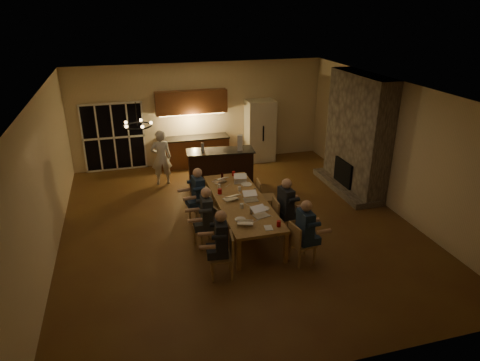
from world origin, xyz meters
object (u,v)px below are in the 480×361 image
Objects in this scene: standing_person at (161,158)px; mug_back at (219,186)px; person_right_mid at (286,208)px; person_left_far at (198,196)px; can_silver at (251,211)px; redcup_far at (234,174)px; chair_right_far at (266,197)px; plate_near at (264,208)px; dining_table at (241,215)px; person_right_near at (305,232)px; redcup_near at (279,224)px; laptop_c at (231,195)px; chair_left_far at (200,206)px; bar_island at (221,168)px; plate_left at (240,219)px; redcup_mid at (220,191)px; person_left_near at (221,243)px; bar_blender at (240,143)px; can_right at (255,191)px; laptop_a at (245,218)px; chandelier at (138,126)px; chair_right_mid at (284,217)px; person_left_mid at (207,218)px; laptop_f at (240,178)px; laptop_d at (251,196)px; can_cola at (222,175)px; chair_right_near at (303,243)px; plate_far at (246,184)px; bar_bottle at (203,147)px; chair_left_mid at (205,227)px; chair_left_near at (221,256)px; laptop_b at (261,211)px; laptop_e at (219,177)px.

standing_person is 16.03× the size of mug_back.
person_right_mid is 2.09m from person_left_far.
redcup_far is at bearing 85.09° from can_silver.
chair_right_far is 3.95× the size of plate_near.
dining_table is 2.37× the size of person_right_mid.
redcup_near is (-0.46, 0.26, 0.12)m from person_right_near.
laptop_c is 3.20× the size of mug_back.
chair_left_far is 0.25m from person_left_far.
bar_island reaches higher than plate_left.
mug_back is 0.33m from redcup_mid.
bar_island is 4.30m from person_left_near.
person_right_near is 3.15× the size of bar_blender.
can_right is at bearing 59.90° from plate_left.
standing_person is 5.01× the size of laptop_a.
plate_left is (-0.39, -3.48, 0.22)m from bar_island.
person_left_far is 0.86× the size of standing_person.
redcup_far is at bearing 38.03° from chandelier.
person_left_mid is (-1.76, -0.01, 0.24)m from chair_right_mid.
laptop_f is (1.15, 1.49, 0.17)m from person_left_mid.
can_cola is at bearing 105.77° from laptop_d.
person_left_mid is (-1.72, 1.12, 0.24)m from chair_right_near.
chair_right_far is 0.99m from laptop_d.
chair_left_far is 2.76m from chair_right_near.
person_left_near is at bearing -120.34° from laptop_d.
plate_far is at bearing 13.82° from person_right_mid.
can_silver is 2.13m from can_cola.
redcup_far is at bearing 93.80° from redcup_near.
bar_bottle is (-0.57, 2.70, 0.34)m from laptop_d.
mug_back is (-0.33, 0.79, 0.43)m from dining_table.
chair_left_mid is at bearing -100.30° from bar_bottle.
bar_bottle is at bearing 89.35° from redcup_mid.
person_left_far is 2.62m from chandelier.
dining_table is at bearing 52.41° from person_right_mid.
person_left_far reaches higher than can_silver.
redcup_mid and can_silver have the same top height.
chair_left_near is at bearing 150.68° from chair_right_far.
redcup_far is (1.10, 1.96, 0.12)m from person_left_mid.
person_right_mid is 11.50× the size of redcup_near.
laptop_c is at bearing 28.22° from person_right_near.
can_cola is (0.75, 3.08, 0.37)m from chair_left_near.
redcup_mid is 1.00× the size of can_silver.
redcup_far is 0.50× the size of bar_bottle.
laptop_a is 0.68m from redcup_near.
chair_right_far is 1.22m from mug_back.
chair_left_near and chair_left_far have the same top height.
can_silver is at bearing 125.07° from laptop_b.
person_right_near reaches higher than can_cola.
person_left_far is 1.64m from plate_left.
laptop_c is at bearing -165.69° from can_right.
redcup_far is (0.45, 0.28, -0.05)m from laptop_e.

